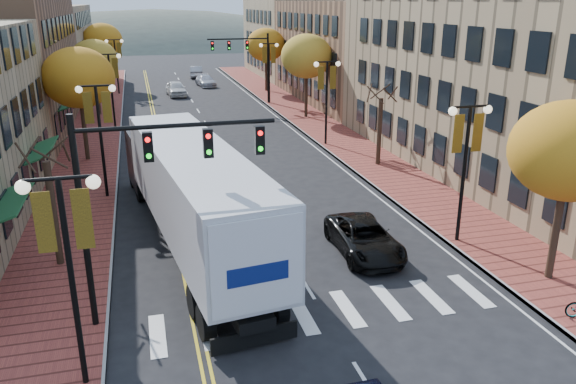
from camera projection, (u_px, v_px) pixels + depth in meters
ground at (343, 345)px, 17.27m from camera, size 200.00×200.00×0.00m
sidewalk_left at (95, 132)px, 44.76m from camera, size 4.00×85.00×0.15m
sidewalk_right at (311, 121)px, 49.15m from camera, size 4.00×85.00×0.15m
building_left_far at (35, 47)px, 67.34m from camera, size 12.00×26.00×9.50m
building_right_near at (542, 45)px, 33.98m from camera, size 15.00×28.00×15.00m
building_right_mid at (371, 51)px, 58.56m from camera, size 15.00×24.00×10.00m
building_right_far at (310, 35)px, 78.51m from camera, size 15.00×20.00×11.00m
tree_left_a at (54, 214)px, 21.66m from camera, size 0.28×0.28×4.20m
tree_left_b at (78, 78)px, 35.25m from camera, size 4.48×4.48×7.21m
tree_left_c at (94, 60)px, 50.00m from camera, size 4.16×4.16×6.69m
tree_left_d at (102, 40)px, 66.27m from camera, size 4.61×4.61×7.42m
tree_right_a at (569, 151)px, 19.66m from camera, size 4.16×4.16×6.69m
tree_right_b at (379, 132)px, 35.19m from camera, size 0.28×0.28×4.20m
tree_right_c at (307, 56)px, 48.78m from camera, size 4.48×4.48×7.21m
tree_right_d at (266, 45)px, 63.46m from camera, size 4.35×4.35×7.00m
lamp_left_a at (67, 243)px, 14.05m from camera, size 1.96×0.36×6.05m
lamp_left_b at (99, 119)px, 28.67m from camera, size 1.96×0.36×6.05m
lamp_left_c at (110, 76)px, 45.13m from camera, size 1.96×0.36×6.05m
lamp_left_d at (115, 56)px, 61.58m from camera, size 1.96×0.36×6.05m
lamp_right_a at (466, 148)px, 23.20m from camera, size 1.96×0.36×6.05m
lamp_right_b at (327, 86)px, 39.65m from camera, size 1.96×0.36×6.05m
lamp_right_c at (269, 61)px, 56.10m from camera, size 1.96×0.36×6.05m
traffic_mast_near at (145, 178)px, 17.08m from camera, size 6.10×0.35×7.00m
traffic_mast_far at (249, 55)px, 55.40m from camera, size 6.10×0.34×7.00m
semi_truck at (188, 184)px, 23.72m from camera, size 5.23×18.59×4.59m
black_suv at (364, 238)px, 23.35m from camera, size 2.43×5.01×1.37m
car_far_white at (176, 89)px, 62.06m from camera, size 2.23×4.87×1.62m
car_far_silver at (206, 81)px, 69.06m from camera, size 2.42×4.80×1.34m
car_far_oncoming at (196, 72)px, 76.96m from camera, size 2.01×4.82×1.55m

